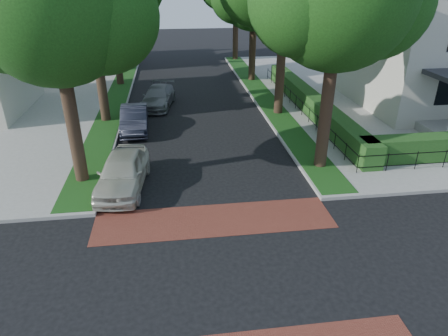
{
  "coord_description": "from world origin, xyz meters",
  "views": [
    {
      "loc": [
        -1.29,
        -9.44,
        8.47
      ],
      "look_at": [
        0.53,
        4.36,
        1.6
      ],
      "focal_mm": 32.0,
      "sensor_mm": 36.0,
      "label": 1
    }
  ],
  "objects": [
    {
      "name": "ground",
      "position": [
        0.0,
        0.0,
        0.0
      ],
      "size": [
        120.0,
        120.0,
        0.0
      ],
      "primitive_type": "plane",
      "color": "black",
      "rests_on": "ground"
    },
    {
      "name": "sidewalk_ne",
      "position": [
        19.5,
        19.0,
        0.07
      ],
      "size": [
        30.0,
        30.0,
        0.15
      ],
      "primitive_type": "cube",
      "color": "gray",
      "rests_on": "ground"
    },
    {
      "name": "crosswalk_far",
      "position": [
        0.0,
        3.2,
        0.01
      ],
      "size": [
        9.0,
        2.2,
        0.01
      ],
      "primitive_type": "cube",
      "color": "maroon",
      "rests_on": "ground"
    },
    {
      "name": "grass_strip_ne",
      "position": [
        5.4,
        19.1,
        0.16
      ],
      "size": [
        1.6,
        29.8,
        0.02
      ],
      "primitive_type": "cube",
      "color": "#153F12",
      "rests_on": "sidewalk_ne"
    },
    {
      "name": "grass_strip_nw",
      "position": [
        -5.4,
        19.1,
        0.16
      ],
      "size": [
        1.6,
        29.8,
        0.02
      ],
      "primitive_type": "cube",
      "color": "#153F12",
      "rests_on": "sidewalk_nw"
    },
    {
      "name": "tree_left_near",
      "position": [
        -5.4,
        7.23,
        7.27
      ],
      "size": [
        7.5,
        6.45,
        10.2
      ],
      "color": "black",
      "rests_on": "sidewalk_nw"
    },
    {
      "name": "hedge_main_road",
      "position": [
        7.7,
        15.0,
        0.75
      ],
      "size": [
        1.0,
        18.0,
        1.2
      ],
      "primitive_type": "cube",
      "color": "#184518",
      "rests_on": "sidewalk_ne"
    },
    {
      "name": "fence_main_road",
      "position": [
        6.9,
        15.0,
        0.6
      ],
      "size": [
        0.06,
        18.0,
        0.9
      ],
      "primitive_type": null,
      "color": "black",
      "rests_on": "sidewalk_ne"
    },
    {
      "name": "house_left_far",
      "position": [
        -15.49,
        31.99,
        5.04
      ],
      "size": [
        10.0,
        9.0,
        10.14
      ],
      "color": "beige",
      "rests_on": "sidewalk_nw"
    },
    {
      "name": "parked_car_front",
      "position": [
        -3.6,
        6.21,
        0.79
      ],
      "size": [
        2.31,
        4.79,
        1.57
      ],
      "primitive_type": "imported",
      "rotation": [
        0.0,
        0.0,
        -0.1
      ],
      "color": "beige",
      "rests_on": "ground"
    },
    {
      "name": "parked_car_middle",
      "position": [
        -3.6,
        13.3,
        0.71
      ],
      "size": [
        1.66,
        4.36,
        1.42
      ],
      "primitive_type": "imported",
      "rotation": [
        0.0,
        0.0,
        0.04
      ],
      "color": "black",
      "rests_on": "ground"
    },
    {
      "name": "parked_car_rear",
      "position": [
        -2.3,
        17.86,
        0.68
      ],
      "size": [
        2.67,
        4.91,
        1.35
      ],
      "primitive_type": "imported",
      "rotation": [
        0.0,
        0.0,
        -0.17
      ],
      "color": "slate",
      "rests_on": "ground"
    }
  ]
}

